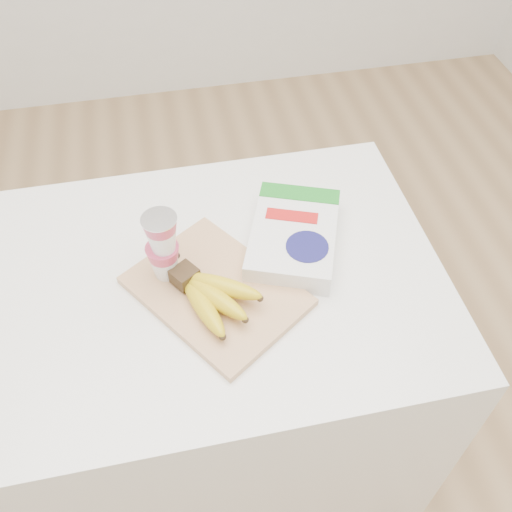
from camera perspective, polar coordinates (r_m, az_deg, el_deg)
The scene contains 6 objects.
room at distance 0.85m, azimuth -10.82°, elevation 20.93°, with size 4.00×4.00×4.00m.
table at distance 1.53m, azimuth -5.72°, elevation -12.02°, with size 1.09×0.72×0.81m, color white.
cutting_board at distance 1.16m, azimuth -4.01°, elevation -3.51°, with size 0.25×0.33×0.02m, color #DFB17A.
bananas at distance 1.11m, azimuth -4.49°, elevation -3.92°, with size 0.18×0.20×0.06m.
yogurt_stack at distance 1.12m, azimuth -9.34°, elevation 1.06°, with size 0.07×0.07×0.16m.
cereal_box at distance 1.23m, azimuth 3.79°, elevation 2.00°, with size 0.26×0.31×0.06m.
Camera 1 is at (-0.01, -0.76, 1.74)m, focal length 40.00 mm.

